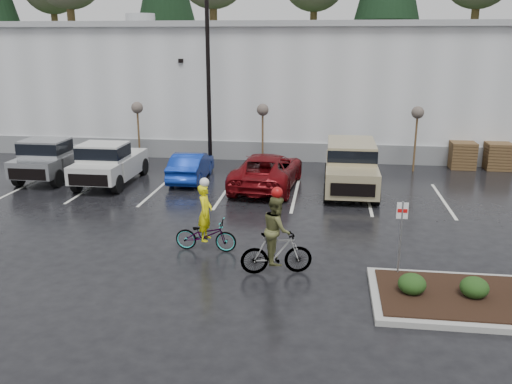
# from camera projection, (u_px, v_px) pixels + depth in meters

# --- Properties ---
(ground) EXTENTS (120.00, 120.00, 0.00)m
(ground) POSITION_uv_depth(u_px,v_px,m) (259.00, 274.00, 15.14)
(ground) COLOR black
(ground) RESTS_ON ground
(warehouse) EXTENTS (60.50, 15.50, 7.20)m
(warehouse) POSITION_uv_depth(u_px,v_px,m) (303.00, 81.00, 35.10)
(warehouse) COLOR silver
(warehouse) RESTS_ON ground
(wooded_ridge) EXTENTS (80.00, 25.00, 6.00)m
(wooded_ridge) POSITION_uv_depth(u_px,v_px,m) (314.00, 71.00, 57.20)
(wooded_ridge) COLOR #1D3A18
(wooded_ridge) RESTS_ON ground
(lamppost) EXTENTS (0.50, 1.00, 9.22)m
(lamppost) POSITION_uv_depth(u_px,v_px,m) (208.00, 52.00, 25.53)
(lamppost) COLOR black
(lamppost) RESTS_ON ground
(sapling_west) EXTENTS (0.60, 0.60, 3.20)m
(sapling_west) POSITION_uv_depth(u_px,v_px,m) (137.00, 111.00, 27.81)
(sapling_west) COLOR #4A371D
(sapling_west) RESTS_ON ground
(sapling_mid) EXTENTS (0.60, 0.60, 3.20)m
(sapling_mid) POSITION_uv_depth(u_px,v_px,m) (263.00, 113.00, 26.97)
(sapling_mid) COLOR #4A371D
(sapling_mid) RESTS_ON ground
(sapling_east) EXTENTS (0.60, 0.60, 3.20)m
(sapling_east) POSITION_uv_depth(u_px,v_px,m) (417.00, 116.00, 26.01)
(sapling_east) COLOR #4A371D
(sapling_east) RESTS_ON ground
(pallet_stack_a) EXTENTS (1.20, 1.20, 1.35)m
(pallet_stack_a) POSITION_uv_depth(u_px,v_px,m) (462.00, 155.00, 27.20)
(pallet_stack_a) COLOR #4A371D
(pallet_stack_a) RESTS_ON ground
(pallet_stack_b) EXTENTS (1.20, 1.20, 1.35)m
(pallet_stack_b) POSITION_uv_depth(u_px,v_px,m) (498.00, 156.00, 26.98)
(pallet_stack_b) COLOR #4A371D
(pallet_stack_b) RESTS_ON ground
(shrub_a) EXTENTS (0.70, 0.70, 0.52)m
(shrub_a) POSITION_uv_depth(u_px,v_px,m) (412.00, 284.00, 13.56)
(shrub_a) COLOR black
(shrub_a) RESTS_ON curb_island
(shrub_b) EXTENTS (0.70, 0.70, 0.52)m
(shrub_b) POSITION_uv_depth(u_px,v_px,m) (474.00, 287.00, 13.37)
(shrub_b) COLOR black
(shrub_b) RESTS_ON curb_island
(fire_lane_sign) EXTENTS (0.30, 0.05, 2.20)m
(fire_lane_sign) POSITION_uv_depth(u_px,v_px,m) (401.00, 230.00, 14.45)
(fire_lane_sign) COLOR gray
(fire_lane_sign) RESTS_ON ground
(pickup_silver) EXTENTS (2.10, 5.20, 1.96)m
(pickup_silver) POSITION_uv_depth(u_px,v_px,m) (56.00, 156.00, 25.45)
(pickup_silver) COLOR #989B9F
(pickup_silver) RESTS_ON ground
(pickup_white) EXTENTS (2.10, 5.20, 1.96)m
(pickup_white) POSITION_uv_depth(u_px,v_px,m) (112.00, 161.00, 24.51)
(pickup_white) COLOR beige
(pickup_white) RESTS_ON ground
(car_blue) EXTENTS (1.48, 4.04, 1.32)m
(car_blue) POSITION_uv_depth(u_px,v_px,m) (191.00, 166.00, 24.89)
(car_blue) COLOR navy
(car_blue) RESTS_ON ground
(car_red) EXTENTS (2.97, 5.68, 1.52)m
(car_red) POSITION_uv_depth(u_px,v_px,m) (267.00, 171.00, 23.66)
(car_red) COLOR #68090D
(car_red) RESTS_ON ground
(suv_tan) EXTENTS (2.20, 5.10, 2.06)m
(suv_tan) POSITION_uv_depth(u_px,v_px,m) (351.00, 168.00, 23.01)
(suv_tan) COLOR tan
(suv_tan) RESTS_ON ground
(cyclist_hivis) EXTENTS (1.94, 0.73, 2.32)m
(cyclist_hivis) POSITION_uv_depth(u_px,v_px,m) (206.00, 228.00, 16.61)
(cyclist_hivis) COLOR #3F3F44
(cyclist_hivis) RESTS_ON ground
(cyclist_olive) EXTENTS (2.00, 1.01, 2.50)m
(cyclist_olive) POSITION_uv_depth(u_px,v_px,m) (276.00, 243.00, 14.93)
(cyclist_olive) COLOR #3F3F44
(cyclist_olive) RESTS_ON ground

